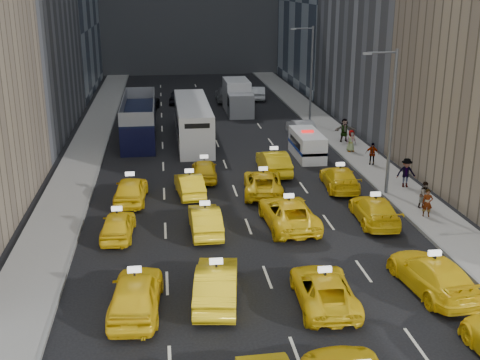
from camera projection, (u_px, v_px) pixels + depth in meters
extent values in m
plane|color=black|center=(275.00, 299.00, 25.25)|extent=(160.00, 160.00, 0.00)
cube|color=gray|center=(86.00, 150.00, 47.49)|extent=(3.00, 90.00, 0.15)
cube|color=gray|center=(344.00, 142.00, 50.08)|extent=(3.00, 90.00, 0.15)
cube|color=slate|center=(105.00, 149.00, 47.66)|extent=(0.15, 90.00, 0.18)
cube|color=slate|center=(327.00, 142.00, 49.90)|extent=(0.15, 90.00, 0.18)
cylinder|color=#595B60|center=(391.00, 125.00, 36.31)|extent=(0.20, 0.20, 9.00)
cylinder|color=#595B60|center=(382.00, 53.00, 34.86)|extent=(1.80, 0.12, 0.12)
cube|color=slate|center=(367.00, 54.00, 34.76)|extent=(0.50, 0.22, 0.12)
cylinder|color=#595B60|center=(311.00, 76.00, 55.15)|extent=(0.20, 0.20, 9.00)
cylinder|color=#595B60|center=(303.00, 28.00, 53.70)|extent=(1.80, 0.12, 0.12)
cube|color=slate|center=(293.00, 29.00, 53.61)|extent=(0.50, 0.22, 0.12)
imported|color=yellow|center=(136.00, 293.00, 23.97)|extent=(2.33, 5.05, 1.68)
imported|color=yellow|center=(216.00, 284.00, 24.85)|extent=(2.31, 5.02, 1.59)
imported|color=yellow|center=(324.00, 289.00, 24.64)|extent=(2.48, 4.99, 1.36)
imported|color=yellow|center=(432.00, 274.00, 25.71)|extent=(2.66, 5.51, 1.55)
imported|color=yellow|center=(118.00, 225.00, 31.20)|extent=(1.83, 4.09, 1.36)
imported|color=yellow|center=(205.00, 220.00, 31.74)|extent=(1.64, 4.45, 1.46)
imported|color=yellow|center=(288.00, 213.00, 32.60)|extent=(2.76, 5.61, 1.53)
imported|color=yellow|center=(374.00, 210.00, 33.16)|extent=(2.34, 5.05, 1.43)
imported|color=yellow|center=(131.00, 190.00, 36.24)|extent=(2.12, 4.68, 1.56)
imported|color=yellow|center=(190.00, 185.00, 37.37)|extent=(1.88, 4.35, 1.39)
imported|color=yellow|center=(263.00, 183.00, 37.71)|extent=(2.98, 5.36, 1.42)
imported|color=yellow|center=(340.00, 178.00, 38.65)|extent=(2.36, 5.01, 1.41)
imported|color=yellow|center=(204.00, 170.00, 40.41)|extent=(1.81, 4.15, 1.39)
imported|color=yellow|center=(274.00, 162.00, 41.77)|extent=(1.85, 4.88, 1.59)
cube|color=white|center=(307.00, 145.00, 45.53)|extent=(2.22, 5.02, 1.96)
cylinder|color=black|center=(301.00, 158.00, 44.16)|extent=(0.28, 0.78, 0.78)
cylinder|color=black|center=(322.00, 157.00, 44.35)|extent=(0.28, 0.78, 0.78)
cylinder|color=black|center=(292.00, 147.00, 47.08)|extent=(0.28, 0.78, 0.78)
cylinder|color=black|center=(312.00, 147.00, 47.28)|extent=(0.28, 0.78, 0.78)
cube|color=navy|center=(307.00, 146.00, 45.58)|extent=(2.25, 5.03, 0.22)
cube|color=red|center=(308.00, 131.00, 45.21)|extent=(0.91, 0.37, 0.14)
cube|color=black|center=(139.00, 119.00, 50.85)|extent=(3.60, 11.89, 3.41)
cylinder|color=black|center=(123.00, 148.00, 46.39)|extent=(0.28, 1.10, 1.10)
cylinder|color=black|center=(154.00, 147.00, 46.68)|extent=(0.28, 1.10, 1.10)
cylinder|color=black|center=(128.00, 120.00, 55.74)|extent=(0.28, 1.10, 1.10)
cylinder|color=black|center=(154.00, 119.00, 56.03)|extent=(0.28, 1.10, 1.10)
cube|color=silver|center=(193.00, 121.00, 50.23)|extent=(3.54, 12.86, 3.28)
cylinder|color=black|center=(182.00, 152.00, 45.29)|extent=(0.28, 1.10, 1.10)
cylinder|color=black|center=(213.00, 151.00, 45.58)|extent=(0.28, 1.10, 1.10)
cylinder|color=black|center=(177.00, 121.00, 55.56)|extent=(0.28, 1.10, 1.10)
cylinder|color=black|center=(202.00, 120.00, 55.85)|extent=(0.28, 1.10, 1.10)
cube|color=silver|center=(238.00, 97.00, 61.28)|extent=(3.05, 7.26, 3.23)
cylinder|color=black|center=(230.00, 113.00, 59.00)|extent=(0.28, 1.10, 1.10)
cylinder|color=black|center=(252.00, 112.00, 59.26)|extent=(0.28, 1.10, 1.10)
cylinder|color=black|center=(225.00, 103.00, 63.97)|extent=(0.28, 1.10, 1.10)
cylinder|color=black|center=(244.00, 102.00, 64.23)|extent=(0.28, 1.10, 1.10)
imported|color=#B4B7BD|center=(301.00, 128.00, 51.54)|extent=(1.83, 4.79, 1.56)
imported|color=black|center=(145.00, 103.00, 62.20)|extent=(3.32, 6.04, 1.60)
imported|color=slate|center=(226.00, 94.00, 67.36)|extent=(2.52, 5.75, 1.65)
imported|color=black|center=(178.00, 96.00, 66.42)|extent=(2.28, 4.52, 1.48)
imported|color=#B7BBC0|center=(258.00, 93.00, 68.50)|extent=(2.18, 4.69, 1.49)
imported|color=gray|center=(427.00, 203.00, 33.56)|extent=(0.67, 0.55, 1.59)
imported|color=gray|center=(425.00, 195.00, 34.88)|extent=(0.87, 0.68, 1.58)
imported|color=gray|center=(406.00, 173.00, 38.41)|extent=(1.28, 0.66, 1.90)
imported|color=gray|center=(372.00, 154.00, 43.26)|extent=(1.04, 0.77, 1.61)
imported|color=gray|center=(351.00, 141.00, 46.63)|extent=(0.91, 0.61, 1.70)
imported|color=gray|center=(344.00, 130.00, 49.52)|extent=(1.82, 0.65, 1.92)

